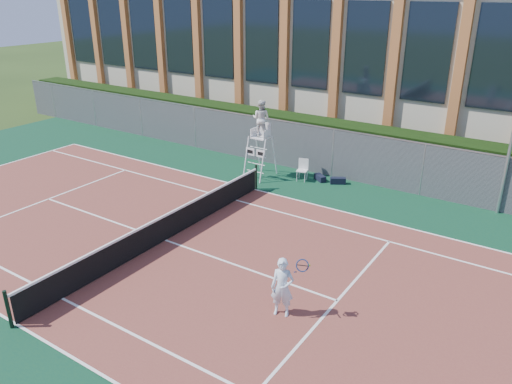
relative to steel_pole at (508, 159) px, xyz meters
The scene contains 13 objects.
ground 12.71m from the steel_pole, 136.01° to the right, with size 120.00×120.00×0.00m, color #233814.
apron 12.05m from the steel_pole, 139.49° to the right, with size 36.00×20.00×0.01m, color #0C3726.
tennis_court 12.71m from the steel_pole, 136.01° to the right, with size 23.77×10.97×0.02m, color brown.
tennis_net 12.63m from the steel_pole, 136.01° to the right, with size 0.10×11.30×1.10m.
fence 9.08m from the steel_pole, behind, with size 40.00×0.06×2.20m, color #595E60, non-canonical shape.
hedge 9.17m from the steel_pole, behind, with size 40.00×1.40×2.20m, color black.
building 13.07m from the steel_pole, 134.26° to the left, with size 45.00×10.60×8.22m.
steel_pole is the anchor object (origin of this frame).
umpire_chair 9.86m from the steel_pole, behind, with size 0.99×1.52×3.54m.
plastic_chair 8.12m from the steel_pole, behind, with size 0.54×0.54×0.96m.
sports_bag_near 6.71m from the steel_pole, behind, with size 0.66×0.26×0.28m, color black.
sports_bag_far 7.51m from the steel_pole, behind, with size 0.63×0.27×0.25m, color black.
tennis_player 10.75m from the steel_pole, 109.59° to the right, with size 0.97×0.72×1.66m.
Camera 1 is at (10.90, -10.82, 8.02)m, focal length 35.00 mm.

